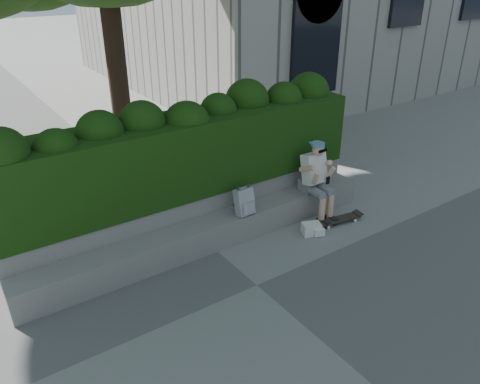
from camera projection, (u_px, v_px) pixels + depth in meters
ground at (257, 285)px, 6.59m from camera, size 80.00×80.00×0.00m
bench_ledge at (210, 234)px, 7.41m from camera, size 6.00×0.45×0.45m
planter_wall at (195, 213)px, 7.70m from camera, size 6.00×0.50×0.75m
hedge at (186, 154)px, 7.43m from camera, size 6.00×1.00×1.20m
person at (316, 177)px, 8.09m from camera, size 0.40×0.76×1.38m
skateboard at (339, 219)px, 8.14m from camera, size 0.82×0.32×0.08m
backpack_plaid at (244, 202)px, 7.44m from camera, size 0.30×0.17×0.44m
backpack_ground at (311, 229)px, 7.80m from camera, size 0.36×0.30×0.19m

